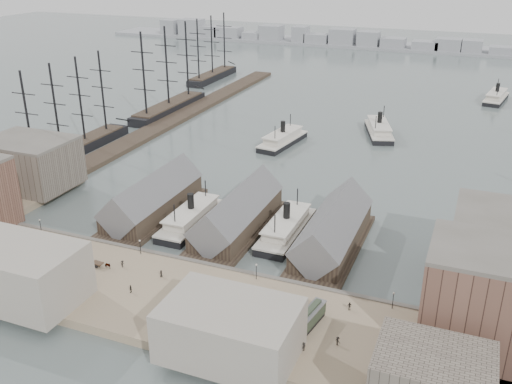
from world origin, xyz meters
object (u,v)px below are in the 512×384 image
at_px(horse_cart_center, 104,265).
at_px(horse_cart_right, 265,318).
at_px(tram, 310,318).
at_px(ferry_docked_west, 192,217).
at_px(horse_cart_left, 26,244).

distance_m(horse_cart_center, horse_cart_right, 42.08).
distance_m(tram, horse_cart_center, 50.41).
bearing_deg(horse_cart_center, tram, -88.69).
distance_m(ferry_docked_west, tram, 55.54).
bearing_deg(horse_cart_center, horse_cart_left, 92.04).
xyz_separation_m(horse_cart_center, horse_cart_right, (41.76, -5.21, -0.02)).
bearing_deg(tram, horse_cart_right, -155.70).
bearing_deg(horse_cart_right, horse_cart_center, 83.75).
xyz_separation_m(ferry_docked_west, horse_cart_right, (35.48, -36.02, 0.48)).
distance_m(tram, horse_cart_left, 74.32).
xyz_separation_m(horse_cart_left, horse_cart_center, (23.88, -1.12, -0.05)).
distance_m(ferry_docked_west, horse_cart_left, 42.32).
bearing_deg(ferry_docked_west, tram, -37.52).
bearing_deg(tram, horse_cart_center, -173.55).
height_order(tram, horse_cart_center, tram).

